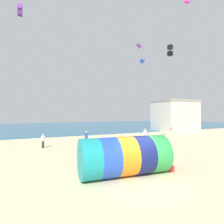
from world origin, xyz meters
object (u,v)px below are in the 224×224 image
kite_magenta_parafoil (187,2)px  cooler_box (171,168)px  kite_purple_box (20,10)px  kite_purple_parafoil (139,46)px  kite_black_box (170,50)px  bystander_far_left (86,138)px  bystander_near_water (145,135)px  giant_inflatable_tube (125,156)px  kite_blue_delta (142,60)px  bystander_mid_beach (43,141)px  kite_handler (170,155)px

kite_magenta_parafoil → cooler_box: kite_magenta_parafoil is taller
kite_purple_box → kite_purple_parafoil: 16.06m
kite_black_box → bystander_far_left: bearing=150.1°
kite_magenta_parafoil → bystander_near_water: size_ratio=0.51×
giant_inflatable_tube → kite_purple_box: bearing=115.9°
kite_blue_delta → bystander_near_water: 10.47m
kite_purple_parafoil → bystander_mid_beach: kite_purple_parafoil is taller
bystander_far_left → kite_magenta_parafoil: bearing=-37.9°
bystander_near_water → bystander_mid_beach: 13.28m
kite_blue_delta → kite_black_box: size_ratio=1.07×
bystander_near_water → cooler_box: bystander_near_water is taller
giant_inflatable_tube → kite_blue_delta: (8.29, 10.76, 10.15)m
bystander_far_left → kite_black_box: bearing=-29.9°
kite_black_box → bystander_mid_beach: bearing=159.0°
giant_inflatable_tube → cooler_box: giant_inflatable_tube is taller
kite_magenta_parafoil → kite_purple_box: 19.83m
kite_purple_box → kite_purple_parafoil: size_ratio=1.41×
kite_black_box → bystander_mid_beach: size_ratio=0.85×
kite_magenta_parafoil → kite_blue_delta: bearing=100.2°
kite_black_box → bystander_mid_beach: 17.99m
giant_inflatable_tube → kite_handler: (3.96, 0.33, -0.41)m
kite_blue_delta → kite_handler: bearing=-112.6°
bystander_mid_beach → bystander_far_left: bystander_far_left is taller
bystander_mid_beach → kite_blue_delta: bearing=-2.4°
kite_black_box → bystander_far_left: size_ratio=0.76×
giant_inflatable_tube → kite_black_box: kite_black_box is taller
kite_blue_delta → kite_magenta_parafoil: 8.23m
kite_black_box → cooler_box: (-5.81, -6.58, -11.08)m
kite_handler → kite_black_box: (5.15, 5.72, 10.45)m
giant_inflatable_tube → bystander_mid_beach: (-4.54, 11.29, -0.44)m
bystander_mid_beach → cooler_box: bystander_mid_beach is taller
kite_magenta_parafoil → kite_black_box: bearing=101.1°
kite_blue_delta → kite_purple_parafoil: (-3.99, -5.58, -0.58)m
kite_black_box → bystander_near_water: bearing=94.9°
kite_handler → kite_magenta_parafoil: 16.42m
kite_handler → bystander_near_water: size_ratio=0.91×
kite_purple_box → bystander_far_left: 18.05m
cooler_box → kite_handler: bearing=52.5°
kite_magenta_parafoil → bystander_mid_beach: size_ratio=0.58×
kite_black_box → kite_purple_box: bearing=152.0°
kite_purple_box → bystander_far_left: size_ratio=0.86×
kite_black_box → bystander_far_left: 14.41m
giant_inflatable_tube → bystander_far_left: size_ratio=3.37×
kite_black_box → cooler_box: bearing=-131.4°
kite_magenta_parafoil → kite_purple_box: kite_purple_box is taller
bystander_near_water → kite_black_box: bearing=-85.1°
kite_black_box → bystander_near_water: kite_black_box is taller
kite_blue_delta → bystander_near_water: (0.42, -0.15, -10.46)m
kite_handler → bystander_far_left: (-3.53, 10.70, 0.09)m
giant_inflatable_tube → bystander_far_left: giant_inflatable_tube is taller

